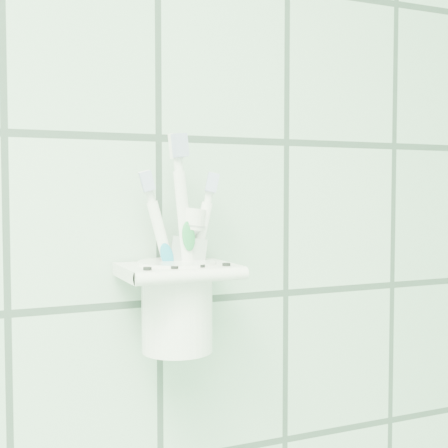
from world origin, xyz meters
name	(u,v)px	position (x,y,z in m)	size (l,w,h in m)	color
holder_bracket	(177,272)	(0.64, 1.15, 1.29)	(0.11, 0.10, 0.04)	white
cup	(177,302)	(0.64, 1.16, 1.26)	(0.08, 0.08, 0.09)	white
toothbrush_pink	(188,253)	(0.65, 1.16, 1.31)	(0.05, 0.02, 0.18)	white
toothbrush_blue	(196,237)	(0.66, 1.15, 1.32)	(0.03, 0.02, 0.22)	white
toothbrush_orange	(179,255)	(0.64, 1.16, 1.31)	(0.05, 0.02, 0.18)	white
toothpaste_tube	(177,265)	(0.64, 1.16, 1.30)	(0.05, 0.04, 0.15)	silver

